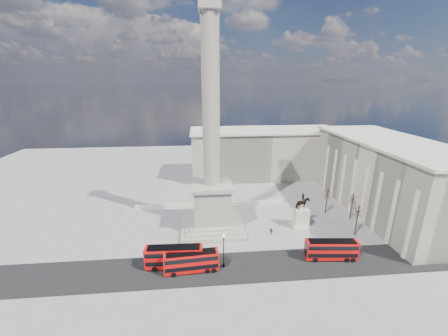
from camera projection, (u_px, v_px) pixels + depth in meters
ground at (214, 238)px, 59.24m from camera, size 180.00×180.00×0.00m
asphalt_road at (244, 267)px, 50.18m from camera, size 120.00×9.00×0.01m
nelsons_column at (212, 174)px, 60.07m from camera, size 14.00×14.00×49.85m
balustrade_wall at (210, 204)px, 74.26m from camera, size 40.00×0.60×1.10m
building_east at (388, 176)px, 69.80m from camera, size 19.00×46.00×18.60m
building_northeast at (264, 153)px, 96.41m from camera, size 51.00×17.00×16.60m
red_bus_a at (175, 257)px, 49.46m from camera, size 10.41×2.80×4.19m
red_bus_b at (192, 261)px, 48.38m from camera, size 9.73×2.93×3.89m
red_bus_c at (332, 250)px, 51.79m from camera, size 9.80×3.10×3.91m
victorian_lamp at (224, 248)px, 48.94m from camera, size 0.58×0.58×6.71m
equestrian_statue at (301, 215)px, 63.09m from camera, size 4.06×3.04×8.43m
bare_tree_near at (358, 211)px, 58.72m from camera, size 1.70×1.70×7.45m
bare_tree_mid at (353, 198)px, 66.05m from camera, size 1.83×1.83×6.92m
bare_tree_far at (328, 193)px, 68.99m from camera, size 1.68×1.68×6.87m
pedestrian_walking at (315, 247)px, 54.53m from camera, size 0.73×0.66×1.68m
pedestrian_standing at (329, 246)px, 54.76m from camera, size 1.07×0.97×1.79m
pedestrian_crossing at (271, 231)px, 60.52m from camera, size 0.94×0.94×1.60m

